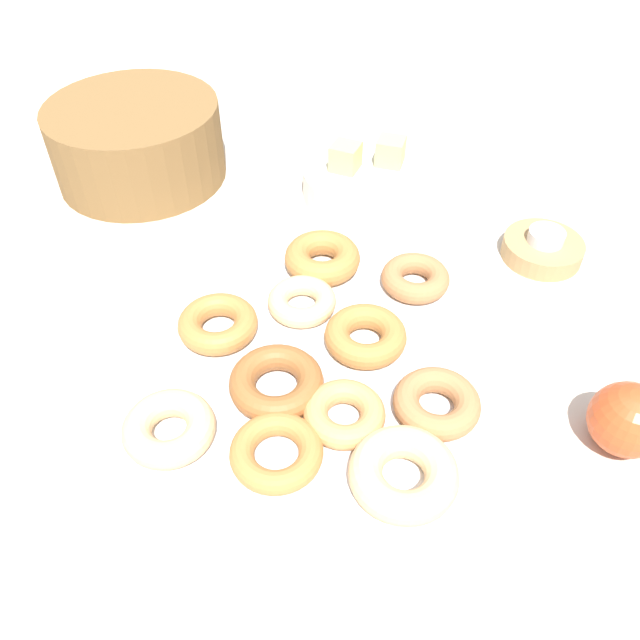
% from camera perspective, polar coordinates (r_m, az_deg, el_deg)
% --- Properties ---
extents(ground_plane, '(2.40, 2.40, 0.00)m').
position_cam_1_polar(ground_plane, '(0.67, 0.05, -4.69)').
color(ground_plane, beige).
extents(donut_plate, '(0.39, 0.39, 0.02)m').
position_cam_1_polar(donut_plate, '(0.66, 0.05, -4.21)').
color(donut_plate, silver).
rests_on(donut_plate, ground_plane).
extents(donut_0, '(0.11, 0.11, 0.02)m').
position_cam_1_polar(donut_0, '(0.70, -1.63, 1.69)').
color(donut_0, '#EABC84').
rests_on(donut_0, donut_plate).
extents(donut_1, '(0.13, 0.13, 0.03)m').
position_cam_1_polar(donut_1, '(0.56, 7.48, -13.48)').
color(donut_1, '#EABC84').
rests_on(donut_1, donut_plate).
extents(donut_2, '(0.12, 0.12, 0.03)m').
position_cam_1_polar(donut_2, '(0.75, 0.21, 5.59)').
color(donut_2, '#BC7A3D').
rests_on(donut_2, donut_plate).
extents(donut_3, '(0.13, 0.13, 0.03)m').
position_cam_1_polar(donut_3, '(0.62, -3.93, -5.61)').
color(donut_3, '#995B2D').
rests_on(donut_3, donut_plate).
extents(donut_4, '(0.10, 0.10, 0.03)m').
position_cam_1_polar(donut_4, '(0.68, -9.13, -0.32)').
color(donut_4, '#BC7A3D').
rests_on(donut_4, donut_plate).
extents(donut_5, '(0.12, 0.12, 0.03)m').
position_cam_1_polar(donut_5, '(0.60, -13.37, -9.40)').
color(donut_5, '#EABC84').
rests_on(donut_5, donut_plate).
extents(donut_6, '(0.11, 0.11, 0.03)m').
position_cam_1_polar(donut_6, '(0.66, 4.10, -1.42)').
color(donut_6, '#BC7A3D').
rests_on(donut_6, donut_plate).
extents(donut_7, '(0.11, 0.11, 0.03)m').
position_cam_1_polar(donut_7, '(0.61, 10.41, -7.33)').
color(donut_7, '#B27547').
rests_on(donut_7, donut_plate).
extents(donut_8, '(0.11, 0.11, 0.02)m').
position_cam_1_polar(donut_8, '(0.60, 2.19, -8.38)').
color(donut_8, tan).
rests_on(donut_8, donut_plate).
extents(donut_9, '(0.10, 0.10, 0.02)m').
position_cam_1_polar(donut_9, '(0.74, 8.53, 3.74)').
color(donut_9, '#B27547').
rests_on(donut_9, donut_plate).
extents(donut_10, '(0.11, 0.11, 0.02)m').
position_cam_1_polar(donut_10, '(0.58, -3.93, -11.73)').
color(donut_10, '#BC7A3D').
rests_on(donut_10, donut_plate).
extents(candle_holder, '(0.10, 0.10, 0.02)m').
position_cam_1_polar(candle_holder, '(0.84, 19.29, 6.01)').
color(candle_holder, tan).
rests_on(candle_holder, ground_plane).
extents(tealight, '(0.04, 0.04, 0.01)m').
position_cam_1_polar(tealight, '(0.83, 19.61, 7.07)').
color(tealight, silver).
rests_on(tealight, candle_holder).
extents(basket, '(0.33, 0.33, 0.11)m').
position_cam_1_polar(basket, '(0.97, -16.05, 15.07)').
color(basket, brown).
rests_on(basket, ground_plane).
extents(fruit_bowl, '(0.18, 0.18, 0.04)m').
position_cam_1_polar(fruit_bowl, '(0.91, 4.23, 12.22)').
color(fruit_bowl, silver).
rests_on(fruit_bowl, ground_plane).
extents(melon_chunk_left, '(0.05, 0.05, 0.04)m').
position_cam_1_polar(melon_chunk_left, '(0.88, 2.29, 14.39)').
color(melon_chunk_left, '#DBD67A').
rests_on(melon_chunk_left, fruit_bowl).
extents(melon_chunk_right, '(0.05, 0.05, 0.04)m').
position_cam_1_polar(melon_chunk_right, '(0.90, 6.34, 14.78)').
color(melon_chunk_right, '#DBD67A').
rests_on(melon_chunk_right, fruit_bowl).
extents(apple, '(0.07, 0.07, 0.07)m').
position_cam_1_polar(apple, '(0.65, 25.85, -8.03)').
color(apple, '#CC4C23').
rests_on(apple, ground_plane).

